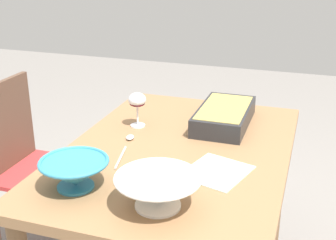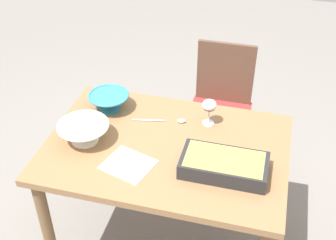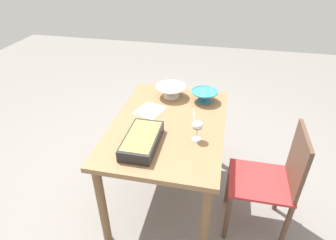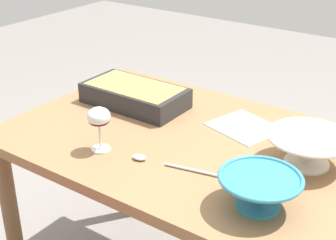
{
  "view_description": "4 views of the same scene",
  "coord_description": "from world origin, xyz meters",
  "px_view_note": "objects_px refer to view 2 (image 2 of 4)",
  "views": [
    {
      "loc": [
        1.46,
        0.45,
        1.44
      ],
      "look_at": [
        -0.11,
        -0.07,
        0.8
      ],
      "focal_mm": 48.68,
      "sensor_mm": 36.0,
      "label": 1
    },
    {
      "loc": [
        -0.43,
        1.59,
        2.11
      ],
      "look_at": [
        0.01,
        -0.07,
        0.83
      ],
      "focal_mm": 47.84,
      "sensor_mm": 36.0,
      "label": 2
    },
    {
      "loc": [
        -1.67,
        -0.35,
        1.85
      ],
      "look_at": [
        -0.0,
        0.0,
        0.75
      ],
      "focal_mm": 30.26,
      "sensor_mm": 36.0,
      "label": 3
    },
    {
      "loc": [
        0.78,
        -1.19,
        1.48
      ],
      "look_at": [
        -0.05,
        -0.01,
        0.78
      ],
      "focal_mm": 52.38,
      "sensor_mm": 36.0,
      "label": 4
    }
  ],
  "objects_px": {
    "chair": "(220,107)",
    "casserole_dish": "(224,165)",
    "serving_spoon": "(169,121)",
    "small_bowl": "(84,132)",
    "napkin": "(128,165)",
    "dining_table": "(166,161)",
    "mixing_bowl": "(109,101)",
    "wine_glass": "(209,107)"
  },
  "relations": [
    {
      "from": "dining_table",
      "to": "small_bowl",
      "type": "xyz_separation_m",
      "value": [
        0.39,
        0.06,
        0.15
      ]
    },
    {
      "from": "dining_table",
      "to": "chair",
      "type": "bearing_deg",
      "value": -101.5
    },
    {
      "from": "chair",
      "to": "casserole_dish",
      "type": "height_order",
      "value": "chair"
    },
    {
      "from": "wine_glass",
      "to": "small_bowl",
      "type": "relative_size",
      "value": 0.58
    },
    {
      "from": "dining_table",
      "to": "serving_spoon",
      "type": "bearing_deg",
      "value": -79.46
    },
    {
      "from": "serving_spoon",
      "to": "napkin",
      "type": "distance_m",
      "value": 0.38
    },
    {
      "from": "mixing_bowl",
      "to": "small_bowl",
      "type": "relative_size",
      "value": 0.86
    },
    {
      "from": "casserole_dish",
      "to": "mixing_bowl",
      "type": "distance_m",
      "value": 0.74
    },
    {
      "from": "casserole_dish",
      "to": "serving_spoon",
      "type": "relative_size",
      "value": 1.39
    },
    {
      "from": "casserole_dish",
      "to": "small_bowl",
      "type": "distance_m",
      "value": 0.69
    },
    {
      "from": "chair",
      "to": "mixing_bowl",
      "type": "distance_m",
      "value": 0.82
    },
    {
      "from": "casserole_dish",
      "to": "serving_spoon",
      "type": "height_order",
      "value": "casserole_dish"
    },
    {
      "from": "mixing_bowl",
      "to": "small_bowl",
      "type": "height_order",
      "value": "small_bowl"
    },
    {
      "from": "casserole_dish",
      "to": "serving_spoon",
      "type": "bearing_deg",
      "value": -42.31
    },
    {
      "from": "serving_spoon",
      "to": "napkin",
      "type": "relative_size",
      "value": 1.29
    },
    {
      "from": "napkin",
      "to": "small_bowl",
      "type": "bearing_deg",
      "value": -23.54
    },
    {
      "from": "dining_table",
      "to": "small_bowl",
      "type": "relative_size",
      "value": 4.63
    },
    {
      "from": "casserole_dish",
      "to": "napkin",
      "type": "height_order",
      "value": "casserole_dish"
    },
    {
      "from": "napkin",
      "to": "chair",
      "type": "bearing_deg",
      "value": -107.05
    },
    {
      "from": "dining_table",
      "to": "chair",
      "type": "relative_size",
      "value": 1.34
    },
    {
      "from": "serving_spoon",
      "to": "dining_table",
      "type": "bearing_deg",
      "value": 100.54
    },
    {
      "from": "casserole_dish",
      "to": "chair",
      "type": "bearing_deg",
      "value": -80.88
    },
    {
      "from": "mixing_bowl",
      "to": "small_bowl",
      "type": "xyz_separation_m",
      "value": [
        0.02,
        0.28,
        0.0
      ]
    },
    {
      "from": "small_bowl",
      "to": "serving_spoon",
      "type": "bearing_deg",
      "value": -144.93
    },
    {
      "from": "chair",
      "to": "small_bowl",
      "type": "bearing_deg",
      "value": 56.32
    },
    {
      "from": "mixing_bowl",
      "to": "casserole_dish",
      "type": "bearing_deg",
      "value": 153.81
    },
    {
      "from": "wine_glass",
      "to": "mixing_bowl",
      "type": "distance_m",
      "value": 0.54
    },
    {
      "from": "small_bowl",
      "to": "serving_spoon",
      "type": "relative_size",
      "value": 0.91
    },
    {
      "from": "chair",
      "to": "wine_glass",
      "type": "height_order",
      "value": "wine_glass"
    },
    {
      "from": "mixing_bowl",
      "to": "serving_spoon",
      "type": "bearing_deg",
      "value": 175.32
    },
    {
      "from": "serving_spoon",
      "to": "small_bowl",
      "type": "bearing_deg",
      "value": 35.07
    },
    {
      "from": "mixing_bowl",
      "to": "napkin",
      "type": "relative_size",
      "value": 1.01
    },
    {
      "from": "dining_table",
      "to": "wine_glass",
      "type": "height_order",
      "value": "wine_glass"
    },
    {
      "from": "serving_spoon",
      "to": "napkin",
      "type": "height_order",
      "value": "serving_spoon"
    },
    {
      "from": "serving_spoon",
      "to": "napkin",
      "type": "bearing_deg",
      "value": 75.06
    },
    {
      "from": "dining_table",
      "to": "mixing_bowl",
      "type": "distance_m",
      "value": 0.45
    },
    {
      "from": "wine_glass",
      "to": "mixing_bowl",
      "type": "bearing_deg",
      "value": 0.82
    },
    {
      "from": "small_bowl",
      "to": "dining_table",
      "type": "bearing_deg",
      "value": -170.9
    },
    {
      "from": "chair",
      "to": "wine_glass",
      "type": "bearing_deg",
      "value": 90.86
    },
    {
      "from": "dining_table",
      "to": "serving_spoon",
      "type": "relative_size",
      "value": 4.19
    },
    {
      "from": "dining_table",
      "to": "casserole_dish",
      "type": "height_order",
      "value": "casserole_dish"
    },
    {
      "from": "chair",
      "to": "serving_spoon",
      "type": "relative_size",
      "value": 3.13
    }
  ]
}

